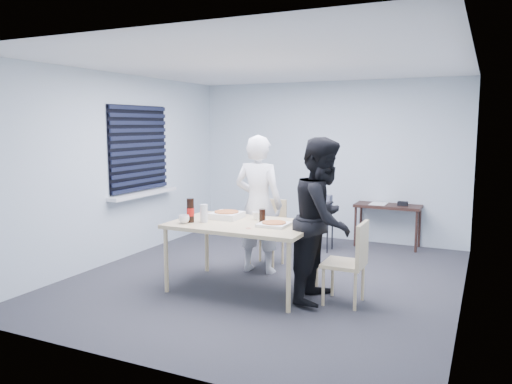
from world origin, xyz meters
The scene contains 19 objects.
room centered at (-2.20, 0.40, 1.44)m, with size 5.00×5.00×5.00m.
dining_table centered at (-0.08, -0.50, 0.73)m, with size 1.61×1.02×0.78m.
chair_far centered at (-0.23, 0.59, 0.51)m, with size 0.42×0.42×0.89m.
chair_right centered at (1.18, -0.45, 0.51)m, with size 0.42×0.42×0.89m.
person_white centered at (-0.21, 0.22, 0.89)m, with size 0.65×0.42×1.77m, color silver.
person_black centered at (0.85, -0.42, 0.89)m, with size 0.86×0.47×1.77m, color black.
side_table centered at (1.05, 2.28, 0.59)m, with size 1.00×0.44×0.67m.
stool centered at (0.20, 1.62, 0.35)m, with size 0.34×0.34×0.47m.
backpack centered at (0.20, 1.61, 0.65)m, with size 0.28×0.20×0.39m.
pizza_box_a centered at (-0.38, -0.33, 0.83)m, with size 0.34×0.34×0.09m.
pizza_box_b centered at (0.31, -0.51, 0.81)m, with size 0.32×0.32×0.05m.
mug_a centered at (-0.67, -0.80, 0.83)m, with size 0.12×0.12×0.10m, color white.
mug_b centered at (-0.02, -0.25, 0.83)m, with size 0.10×0.10×0.09m, color white.
cola_glass centered at (0.13, -0.41, 0.87)m, with size 0.07×0.07×0.16m, color black.
soda_bottle centered at (-0.64, -0.71, 0.92)m, with size 0.09×0.09×0.28m.
plastic_cups centered at (-0.51, -0.64, 0.89)m, with size 0.09×0.09×0.21m, color silver.
rubber_band centered at (0.11, -0.75, 0.79)m, with size 0.05×0.05×0.00m, color red.
papers centered at (0.90, 2.29, 0.67)m, with size 0.24×0.33×0.01m, color white.
black_box centered at (1.27, 2.28, 0.70)m, with size 0.15×0.10×0.06m, color black.
Camera 1 is at (2.43, -5.50, 1.90)m, focal length 35.00 mm.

